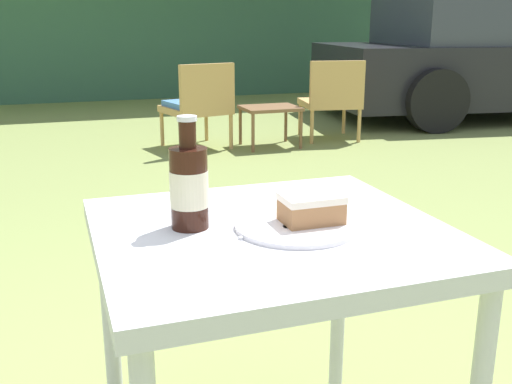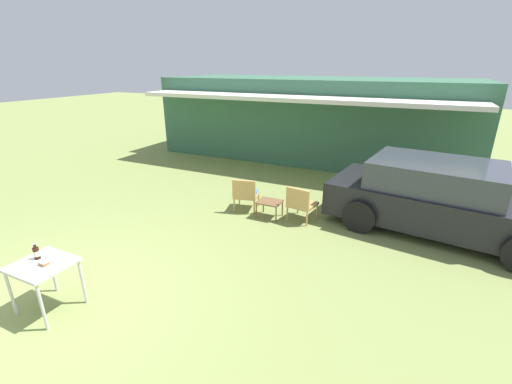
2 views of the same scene
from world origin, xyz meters
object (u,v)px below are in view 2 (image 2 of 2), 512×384
at_px(wicker_chair_plain, 301,203).
at_px(cake_on_plate, 43,264).
at_px(patio_table, 43,269).
at_px(cola_bottle_near, 36,253).
at_px(wicker_chair_cushioned, 246,193).
at_px(garden_side_table, 270,203).
at_px(parked_car, 440,198).

bearing_deg(wicker_chair_plain, cake_on_plate, 72.69).
distance_m(patio_table, cola_bottle_near, 0.25).
distance_m(wicker_chair_plain, cake_on_plate, 4.80).
relative_size(wicker_chair_plain, patio_table, 1.08).
bearing_deg(cake_on_plate, patio_table, 162.60).
bearing_deg(wicker_chair_plain, patio_table, 71.90).
xyz_separation_m(wicker_chair_cushioned, cola_bottle_near, (-1.04, -4.22, 0.40)).
relative_size(wicker_chair_cushioned, garden_side_table, 1.52).
height_order(cake_on_plate, cola_bottle_near, cola_bottle_near).
bearing_deg(parked_car, patio_table, -125.80).
distance_m(wicker_chair_cushioned, cake_on_plate, 4.39).
height_order(parked_car, cola_bottle_near, parked_car).
bearing_deg(cake_on_plate, garden_side_table, 70.56).
bearing_deg(wicker_chair_cushioned, patio_table, 64.96).
xyz_separation_m(wicker_chair_plain, cola_bottle_near, (-2.38, -4.20, 0.40)).
bearing_deg(cola_bottle_near, parked_car, 44.81).
distance_m(parked_car, wicker_chair_plain, 2.79).
xyz_separation_m(wicker_chair_cushioned, patio_table, (-0.88, -4.28, 0.22)).
relative_size(garden_side_table, patio_table, 0.71).
height_order(parked_car, wicker_chair_cushioned, parked_car).
bearing_deg(garden_side_table, cola_bottle_near, -112.51).
height_order(parked_car, garden_side_table, parked_car).
bearing_deg(cola_bottle_near, cake_on_plate, -18.76).
xyz_separation_m(parked_car, wicker_chair_cushioned, (-4.00, -0.79, -0.27)).
xyz_separation_m(parked_car, patio_table, (-4.88, -5.07, -0.05)).
relative_size(wicker_chair_plain, cola_bottle_near, 3.38).
distance_m(wicker_chair_cushioned, patio_table, 4.37).
distance_m(parked_car, garden_side_table, 3.49).
bearing_deg(wicker_chair_plain, cola_bottle_near, 69.90).
relative_size(parked_car, patio_table, 6.25).
relative_size(garden_side_table, cola_bottle_near, 2.23).
xyz_separation_m(garden_side_table, patio_table, (-1.53, -4.15, 0.31)).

